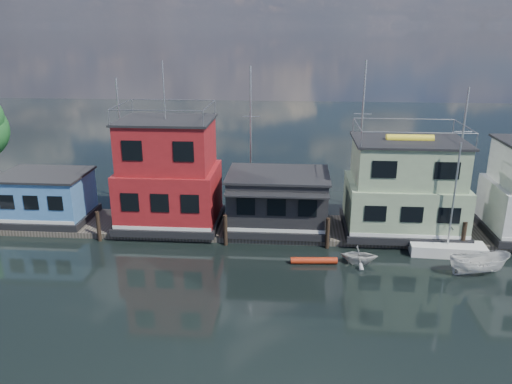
# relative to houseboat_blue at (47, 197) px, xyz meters

# --- Properties ---
(ground) EXTENTS (160.00, 160.00, 0.00)m
(ground) POSITION_rel_houseboat_blue_xyz_m (18.00, -12.00, -2.21)
(ground) COLOR black
(ground) RESTS_ON ground
(dock) EXTENTS (48.00, 5.00, 0.40)m
(dock) POSITION_rel_houseboat_blue_xyz_m (18.00, 0.00, -2.01)
(dock) COLOR #595147
(dock) RESTS_ON ground
(houseboat_blue) EXTENTS (6.40, 4.90, 3.66)m
(houseboat_blue) POSITION_rel_houseboat_blue_xyz_m (0.00, 0.00, 0.00)
(houseboat_blue) COLOR black
(houseboat_blue) RESTS_ON dock
(houseboat_red) EXTENTS (7.40, 5.90, 11.86)m
(houseboat_red) POSITION_rel_houseboat_blue_xyz_m (9.50, 0.00, 1.90)
(houseboat_red) COLOR black
(houseboat_red) RESTS_ON dock
(houseboat_dark) EXTENTS (7.40, 6.10, 4.06)m
(houseboat_dark) POSITION_rel_houseboat_blue_xyz_m (17.50, -0.02, 0.21)
(houseboat_dark) COLOR black
(houseboat_dark) RESTS_ON dock
(houseboat_green) EXTENTS (8.40, 5.90, 7.03)m
(houseboat_green) POSITION_rel_houseboat_blue_xyz_m (26.50, 0.00, 1.34)
(houseboat_green) COLOR black
(houseboat_green) RESTS_ON dock
(pilings) EXTENTS (42.28, 0.28, 2.20)m
(pilings) POSITION_rel_houseboat_blue_xyz_m (17.67, -2.80, -1.11)
(pilings) COLOR #2D2116
(pilings) RESTS_ON ground
(background_masts) EXTENTS (36.40, 0.16, 12.00)m
(background_masts) POSITION_rel_houseboat_blue_xyz_m (22.76, 6.00, 3.35)
(background_masts) COLOR silver
(background_masts) RESTS_ON ground
(red_kayak) EXTENTS (2.99, 0.65, 0.44)m
(red_kayak) POSITION_rel_houseboat_blue_xyz_m (20.04, -5.24, -1.99)
(red_kayak) COLOR #AC2B12
(red_kayak) RESTS_ON ground
(day_sailer) EXTENTS (4.92, 1.87, 7.63)m
(day_sailer) POSITION_rel_houseboat_blue_xyz_m (28.91, -3.18, -1.76)
(day_sailer) COLOR silver
(day_sailer) RESTS_ON ground
(dinghy_white) EXTENTS (2.48, 2.19, 1.24)m
(dinghy_white) POSITION_rel_houseboat_blue_xyz_m (22.89, -5.04, -1.59)
(dinghy_white) COLOR beige
(dinghy_white) RESTS_ON ground
(motorboat) EXTENTS (3.90, 1.89, 1.44)m
(motorboat) POSITION_rel_houseboat_blue_xyz_m (30.00, -5.91, -1.48)
(motorboat) COLOR silver
(motorboat) RESTS_ON ground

